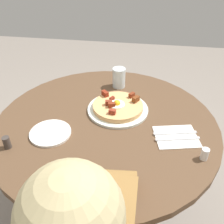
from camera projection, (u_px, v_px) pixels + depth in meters
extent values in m
plane|color=gray|center=(108.00, 217.00, 1.54)|extent=(6.00, 6.00, 0.00)
cylinder|color=brown|center=(106.00, 124.00, 1.11)|extent=(0.98, 0.98, 0.03)
cylinder|color=#333338|center=(107.00, 179.00, 1.33)|extent=(0.12, 0.12, 0.72)
cylinder|color=#333338|center=(108.00, 216.00, 1.53)|extent=(0.44, 0.44, 0.02)
sphere|color=tan|center=(71.00, 214.00, 0.42)|extent=(0.19, 0.19, 0.19)
cylinder|color=olive|center=(96.00, 180.00, 0.80)|extent=(0.09, 0.26, 0.07)
cylinder|color=silver|center=(118.00, 109.00, 1.16)|extent=(0.28, 0.28, 0.01)
cylinder|color=tan|center=(118.00, 106.00, 1.15)|extent=(0.23, 0.23, 0.02)
cylinder|color=white|center=(117.00, 104.00, 1.14)|extent=(0.07, 0.07, 0.01)
sphere|color=yellow|center=(117.00, 103.00, 1.14)|extent=(0.03, 0.03, 0.03)
cube|color=maroon|center=(109.00, 103.00, 1.13)|extent=(0.02, 0.03, 0.02)
cube|color=maroon|center=(132.00, 95.00, 1.19)|extent=(0.03, 0.03, 0.02)
cube|color=maroon|center=(105.00, 94.00, 1.20)|extent=(0.04, 0.04, 0.02)
cube|color=maroon|center=(112.00, 99.00, 1.17)|extent=(0.03, 0.02, 0.02)
cube|color=brown|center=(136.00, 99.00, 1.16)|extent=(0.04, 0.04, 0.03)
cube|color=maroon|center=(112.00, 105.00, 1.12)|extent=(0.03, 0.03, 0.02)
cube|color=maroon|center=(112.00, 112.00, 1.08)|extent=(0.02, 0.03, 0.02)
cube|color=#387F2D|center=(133.00, 96.00, 1.19)|extent=(0.01, 0.00, 0.00)
cube|color=#387F2D|center=(112.00, 101.00, 1.16)|extent=(0.00, 0.01, 0.00)
cube|color=#387F2D|center=(116.00, 103.00, 1.15)|extent=(0.01, 0.01, 0.00)
cylinder|color=white|center=(50.00, 133.00, 1.03)|extent=(0.17, 0.17, 0.01)
cube|color=white|center=(176.00, 137.00, 1.01)|extent=(0.17, 0.20, 0.00)
cube|color=silver|center=(178.00, 139.00, 0.99)|extent=(0.05, 0.18, 0.00)
cube|color=silver|center=(175.00, 133.00, 1.02)|extent=(0.05, 0.18, 0.00)
cylinder|color=silver|center=(119.00, 78.00, 1.32)|extent=(0.07, 0.07, 0.10)
cylinder|color=white|center=(205.00, 154.00, 0.90)|extent=(0.03, 0.03, 0.05)
cylinder|color=#3F3833|center=(7.00, 143.00, 0.95)|extent=(0.03, 0.03, 0.05)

